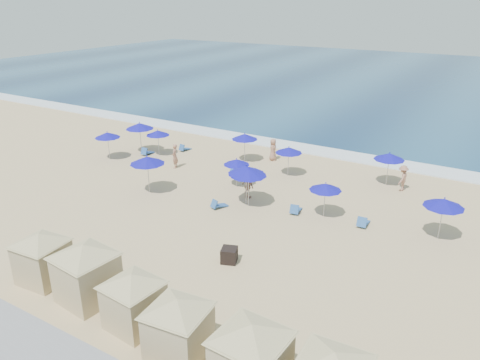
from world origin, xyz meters
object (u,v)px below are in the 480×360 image
umbrella_4 (245,137)px  umbrella_6 (246,170)px  cabana_1 (85,266)px  cabana_4 (251,349)px  umbrella_3 (147,160)px  beachgoer_2 (403,178)px  umbrella_5 (237,162)px  umbrella_11 (444,203)px  trash_bin (229,255)px  umbrella_7 (289,150)px  beachgoer_1 (248,186)px  beachgoer_0 (175,156)px  cabana_3 (178,320)px  cabana_0 (41,251)px  umbrella_1 (107,135)px  cabana_2 (133,294)px  umbrella_8 (248,172)px  umbrella_2 (158,133)px  umbrella_10 (326,187)px  beachgoer_3 (273,150)px  umbrella_0 (140,126)px  umbrella_9 (389,156)px

umbrella_4 → umbrella_6: size_ratio=0.88×
cabana_1 → cabana_4: (8.48, -0.67, -0.04)m
umbrella_3 → umbrella_6: (6.51, 1.74, 0.02)m
beachgoer_2 → cabana_1: bearing=-19.2°
umbrella_5 → umbrella_11: 13.33m
cabana_1 → cabana_4: cabana_1 is taller
trash_bin → umbrella_7: size_ratio=0.34×
umbrella_7 → beachgoer_2: bearing=10.0°
trash_bin → beachgoer_1: size_ratio=0.46×
beachgoer_0 → umbrella_7: bearing=87.2°
cabana_3 → umbrella_11: bearing=65.6°
trash_bin → beachgoer_0: size_ratio=0.40×
cabana_0 → umbrella_1: bearing=126.3°
cabana_2 → umbrella_8: bearing=99.1°
umbrella_8 → beachgoer_2: 10.79m
umbrella_2 → umbrella_10: size_ratio=1.00×
trash_bin → beachgoer_3: size_ratio=0.43×
umbrella_4 → umbrella_1: bearing=-151.8°
umbrella_11 → umbrella_5: bearing=177.1°
cabana_1 → beachgoer_3: (-1.77, 20.56, -0.81)m
umbrella_8 → beachgoer_1: size_ratio=1.58×
cabana_4 → umbrella_11: (3.48, 14.34, 0.46)m
cabana_2 → umbrella_7: bearing=96.7°
beachgoer_2 → umbrella_7: bearing=-75.4°
umbrella_4 → beachgoer_0: size_ratio=1.26×
cabana_4 → beachgoer_2: (0.11, 20.16, -0.77)m
trash_bin → umbrella_6: (-2.81, 6.39, 1.92)m
cabana_1 → beachgoer_2: size_ratio=2.64×
umbrella_6 → beachgoer_2: (7.86, 7.36, -1.41)m
cabana_0 → umbrella_5: bearing=83.9°
umbrella_5 → beachgoer_3: (-0.42, 6.21, -0.90)m
umbrella_2 → umbrella_8: size_ratio=0.84×
umbrella_0 → beachgoer_1: bearing=-16.0°
cabana_2 → umbrella_0: 22.63m
umbrella_8 → cabana_2: bearing=-80.9°
umbrella_4 → umbrella_11: size_ratio=0.96×
beachgoer_2 → beachgoer_0: bearing=-69.9°
umbrella_1 → beachgoer_3: size_ratio=1.30×
umbrella_9 → cabana_4: bearing=-87.1°
cabana_3 → beachgoer_0: (-12.78, 15.73, -0.61)m
cabana_4 → beachgoer_0: 22.33m
cabana_3 → umbrella_2: size_ratio=1.95×
trash_bin → beachgoer_0: beachgoer_0 is taller
umbrella_4 → umbrella_11: 16.46m
beachgoer_1 → cabana_3: bearing=126.7°
cabana_3 → umbrella_5: bearing=114.4°
umbrella_7 → umbrella_10: size_ratio=1.02×
cabana_0 → umbrella_7: (3.63, 18.15, 0.42)m
cabana_0 → umbrella_11: cabana_0 is taller
umbrella_4 → umbrella_8: bearing=-57.7°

